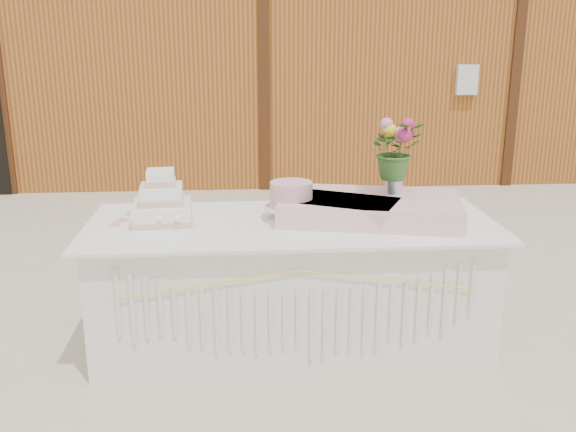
# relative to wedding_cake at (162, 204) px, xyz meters

# --- Properties ---
(ground) EXTENTS (80.00, 80.00, 0.00)m
(ground) POSITION_rel_wedding_cake_xyz_m (0.76, -0.07, -0.88)
(ground) COLOR beige
(ground) RESTS_ON ground
(barn) EXTENTS (12.60, 4.60, 3.30)m
(barn) POSITION_rel_wedding_cake_xyz_m (0.75, 5.93, 0.80)
(barn) COLOR #AD5E24
(barn) RESTS_ON ground
(cake_table) EXTENTS (2.40, 1.00, 0.77)m
(cake_table) POSITION_rel_wedding_cake_xyz_m (0.76, -0.07, -0.49)
(cake_table) COLOR white
(cake_table) RESTS_ON ground
(wedding_cake) EXTENTS (0.37, 0.37, 0.31)m
(wedding_cake) POSITION_rel_wedding_cake_xyz_m (0.00, 0.00, 0.00)
(wedding_cake) COLOR white
(wedding_cake) RESTS_ON cake_table
(pink_cake_stand) EXTENTS (0.32, 0.32, 0.23)m
(pink_cake_stand) POSITION_rel_wedding_cake_xyz_m (0.76, -0.02, 0.02)
(pink_cake_stand) COLOR white
(pink_cake_stand) RESTS_ON cake_table
(satin_runner) EXTENTS (1.16, 0.82, 0.13)m
(satin_runner) POSITION_rel_wedding_cake_xyz_m (1.23, -0.03, -0.04)
(satin_runner) COLOR beige
(satin_runner) RESTS_ON cake_table
(flower_vase) EXTENTS (0.10, 0.10, 0.14)m
(flower_vase) POSITION_rel_wedding_cake_xyz_m (1.38, 0.03, 0.10)
(flower_vase) COLOR silver
(flower_vase) RESTS_ON satin_runner
(bouquet) EXTENTS (0.35, 0.31, 0.35)m
(bouquet) POSITION_rel_wedding_cake_xyz_m (1.38, 0.03, 0.34)
(bouquet) COLOR #386227
(bouquet) RESTS_ON flower_vase
(loose_flowers) EXTENTS (0.25, 0.36, 0.02)m
(loose_flowers) POSITION_rel_wedding_cake_xyz_m (-0.21, 0.04, -0.10)
(loose_flowers) COLOR pink
(loose_flowers) RESTS_ON cake_table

